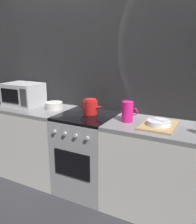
% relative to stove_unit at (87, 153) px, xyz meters
% --- Properties ---
extents(ground_plane, '(8.00, 8.00, 0.00)m').
position_rel_stove_unit_xyz_m(ground_plane, '(0.00, 0.00, -0.45)').
color(ground_plane, '#2D2D33').
extents(back_wall, '(3.60, 0.05, 2.40)m').
position_rel_stove_unit_xyz_m(back_wall, '(0.00, 0.32, 0.75)').
color(back_wall, gray).
rests_on(back_wall, ground_plane).
extents(counter_left, '(1.20, 0.60, 0.90)m').
position_rel_stove_unit_xyz_m(counter_left, '(-0.90, 0.00, 0.00)').
color(counter_left, silver).
rests_on(counter_left, ground_plane).
extents(stove_unit, '(0.60, 0.63, 0.90)m').
position_rel_stove_unit_xyz_m(stove_unit, '(0.00, 0.00, 0.00)').
color(stove_unit, '#9E9EA3').
rests_on(stove_unit, ground_plane).
extents(counter_right, '(1.20, 0.60, 0.90)m').
position_rel_stove_unit_xyz_m(counter_right, '(0.90, 0.00, 0.00)').
color(counter_right, silver).
rests_on(counter_right, ground_plane).
extents(microwave, '(0.46, 0.35, 0.27)m').
position_rel_stove_unit_xyz_m(microwave, '(-0.95, 0.05, 0.59)').
color(microwave, '#B2B2B7').
rests_on(microwave, counter_left).
extents(kettle, '(0.28, 0.15, 0.17)m').
position_rel_stove_unit_xyz_m(kettle, '(0.02, 0.05, 0.53)').
color(kettle, red).
rests_on(kettle, stove_unit).
extents(mixing_bowl, '(0.20, 0.20, 0.08)m').
position_rel_stove_unit_xyz_m(mixing_bowl, '(-0.47, 0.05, 0.49)').
color(mixing_bowl, silver).
rests_on(mixing_bowl, counter_left).
extents(pitcher, '(0.16, 0.11, 0.20)m').
position_rel_stove_unit_xyz_m(pitcher, '(0.48, -0.02, 0.55)').
color(pitcher, '#E5197A').
rests_on(pitcher, counter_right).
extents(dish_pile, '(0.30, 0.40, 0.07)m').
position_rel_stove_unit_xyz_m(dish_pile, '(0.78, -0.03, 0.47)').
color(dish_pile, tan).
rests_on(dish_pile, counter_right).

